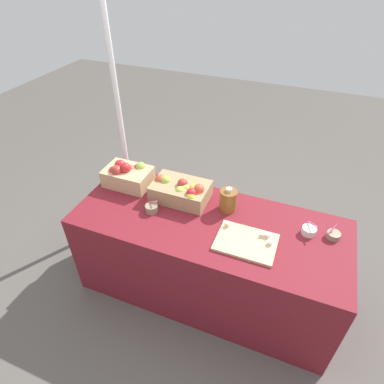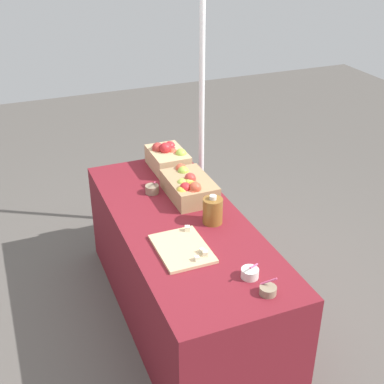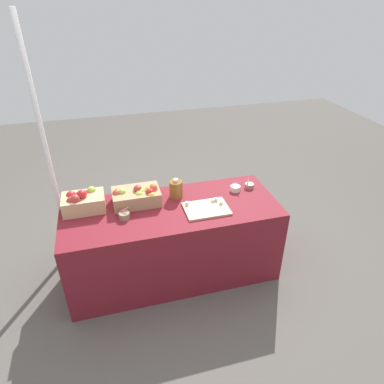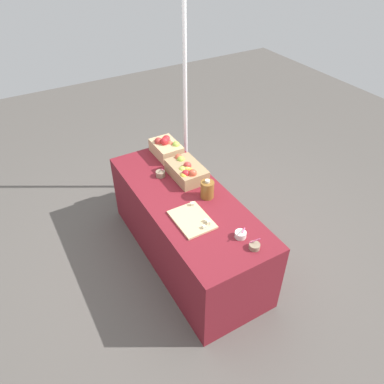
% 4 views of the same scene
% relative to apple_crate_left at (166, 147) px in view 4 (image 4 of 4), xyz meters
% --- Properties ---
extents(ground_plane, '(10.00, 10.00, 0.00)m').
position_rel_apple_crate_left_xyz_m(ground_plane, '(0.74, -0.17, -0.83)').
color(ground_plane, '#56514C').
extents(table, '(1.90, 0.76, 0.74)m').
position_rel_apple_crate_left_xyz_m(table, '(0.74, -0.17, -0.46)').
color(table, maroon).
rests_on(table, ground_plane).
extents(apple_crate_left, '(0.35, 0.24, 0.20)m').
position_rel_apple_crate_left_xyz_m(apple_crate_left, '(0.00, 0.00, 0.00)').
color(apple_crate_left, tan).
rests_on(apple_crate_left, table).
extents(apple_crate_middle, '(0.41, 0.27, 0.18)m').
position_rel_apple_crate_left_xyz_m(apple_crate_middle, '(0.47, -0.02, -0.01)').
color(apple_crate_middle, tan).
rests_on(apple_crate_middle, table).
extents(cutting_board_front, '(0.38, 0.28, 0.05)m').
position_rel_apple_crate_left_xyz_m(cutting_board_front, '(1.03, -0.28, -0.08)').
color(cutting_board_front, '#D1B284').
rests_on(cutting_board_front, table).
extents(sample_bowl_near, '(0.09, 0.09, 0.09)m').
position_rel_apple_crate_left_xyz_m(sample_bowl_near, '(1.54, -0.03, -0.07)').
color(sample_bowl_near, gray).
rests_on(sample_bowl_near, table).
extents(sample_bowl_mid, '(0.09, 0.09, 0.10)m').
position_rel_apple_crate_left_xyz_m(sample_bowl_mid, '(0.33, -0.23, -0.06)').
color(sample_bowl_mid, gray).
rests_on(sample_bowl_mid, table).
extents(sample_bowl_far, '(0.10, 0.10, 0.10)m').
position_rel_apple_crate_left_xyz_m(sample_bowl_far, '(1.39, -0.05, -0.06)').
color(sample_bowl_far, silver).
rests_on(sample_bowl_far, table).
extents(cider_jug, '(0.12, 0.12, 0.18)m').
position_rel_apple_crate_left_xyz_m(cider_jug, '(0.82, -0.01, -0.01)').
color(cider_jug, brown).
rests_on(cider_jug, table).
extents(tent_pole, '(0.04, 0.04, 2.28)m').
position_rel_apple_crate_left_xyz_m(tent_pole, '(-0.25, 0.37, 0.31)').
color(tent_pole, white).
rests_on(tent_pole, ground_plane).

